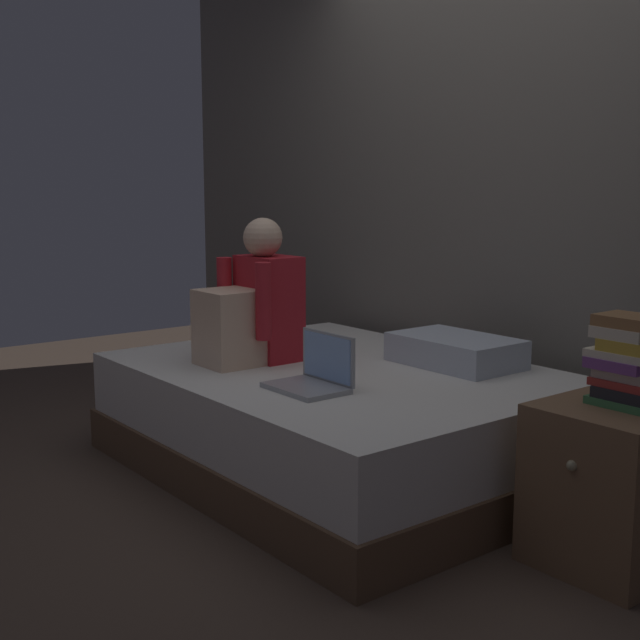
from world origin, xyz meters
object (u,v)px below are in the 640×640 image
(nightstand, at_px, (610,487))
(person_sitting, at_px, (253,307))
(laptop, at_px, (315,375))
(bed, at_px, (339,419))
(pillow, at_px, (456,351))
(book_stack, at_px, (627,362))

(nightstand, bearing_deg, person_sitting, -168.84)
(laptop, bearing_deg, bed, 126.73)
(pillow, bearing_deg, bed, -121.82)
(bed, distance_m, person_sitting, 0.64)
(bed, bearing_deg, nightstand, 4.54)
(person_sitting, distance_m, book_stack, 1.70)
(bed, distance_m, pillow, 0.61)
(bed, xyz_separation_m, person_sitting, (-0.35, -0.22, 0.49))
(person_sitting, xyz_separation_m, book_stack, (1.66, 0.36, -0.02))
(pillow, xyz_separation_m, book_stack, (1.03, -0.31, 0.17))
(book_stack, bearing_deg, nightstand, -108.43)
(person_sitting, xyz_separation_m, pillow, (0.63, 0.67, -0.19))
(laptop, height_order, pillow, laptop)
(bed, distance_m, laptop, 0.49)
(bed, xyz_separation_m, pillow, (0.28, 0.45, 0.30))
(bed, height_order, book_stack, book_stack)
(person_sitting, bearing_deg, book_stack, 12.26)
(nightstand, distance_m, book_stack, 0.42)
(laptop, bearing_deg, nightstand, 21.76)
(person_sitting, bearing_deg, pillow, 46.93)
(pillow, height_order, book_stack, book_stack)
(person_sitting, height_order, pillow, person_sitting)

